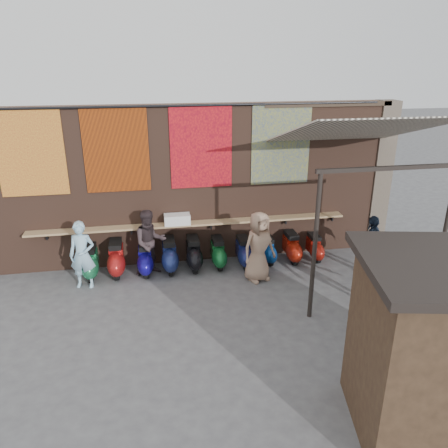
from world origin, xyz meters
name	(u,v)px	position (x,y,z in m)	size (l,w,h in m)	color
ground	(205,310)	(0.00, 0.00, 0.00)	(70.00, 70.00, 0.00)	#474749
brick_wall	(189,185)	(0.00, 2.70, 2.00)	(10.00, 0.40, 4.00)	brown
pier_right	(379,176)	(5.20, 2.70, 2.00)	(0.50, 0.50, 4.00)	#4C4238
eating_counter	(192,224)	(0.00, 2.33, 1.10)	(8.00, 0.32, 0.05)	#9E7A51
shelf_box	(177,219)	(-0.36, 2.30, 1.25)	(0.64, 0.32, 0.25)	white
tapestry_redgold	(30,153)	(-3.60, 2.48, 3.00)	(1.50, 0.02, 2.00)	maroon
tapestry_sun	(116,150)	(-1.70, 2.48, 3.00)	(1.50, 0.02, 2.00)	#D34B0C
tapestry_orange	(201,147)	(0.30, 2.48, 3.00)	(1.50, 0.02, 2.00)	red
tapestry_multi	(281,144)	(2.30, 2.48, 3.00)	(1.50, 0.02, 2.00)	navy
hang_rail	(188,106)	(0.00, 2.47, 3.98)	(0.06, 0.06, 9.50)	black
scooter_stool_0	(91,262)	(-2.51, 2.01, 0.39)	(0.37, 0.82, 0.78)	#1A6B40
scooter_stool_1	(116,259)	(-1.90, 2.03, 0.42)	(0.40, 0.89, 0.85)	maroon
scooter_stool_2	(145,259)	(-1.21, 1.96, 0.39)	(0.37, 0.81, 0.77)	#120B7C
scooter_stool_3	(170,255)	(-0.60, 2.02, 0.41)	(0.39, 0.87, 0.83)	navy
scooter_stool_4	(194,254)	(0.00, 2.02, 0.40)	(0.38, 0.85, 0.81)	black
scooter_stool_5	(218,253)	(0.62, 2.03, 0.37)	(0.35, 0.79, 0.75)	#115525
scooter_stool_6	(244,252)	(1.28, 1.95, 0.38)	(0.36, 0.79, 0.75)	#141A4C
scooter_stool_7	(268,250)	(1.95, 2.05, 0.34)	(0.32, 0.72, 0.68)	navy
scooter_stool_8	(292,247)	(2.57, 2.01, 0.38)	(0.36, 0.81, 0.77)	#981A0B
scooter_stool_9	(314,247)	(3.20, 1.99, 0.34)	(0.32, 0.71, 0.68)	maroon
diner_left	(82,255)	(-2.60, 1.55, 0.80)	(0.59, 0.38, 1.61)	#98C5DD
diner_right	(150,243)	(-1.06, 1.94, 0.83)	(0.80, 0.62, 1.65)	#33282A
shopper_navy	(371,245)	(4.24, 1.00, 0.76)	(0.89, 0.37, 1.51)	black
shopper_grey	(385,275)	(3.72, -0.55, 0.78)	(1.01, 0.58, 1.57)	#5C5D62
shopper_tan	(259,247)	(1.45, 1.16, 0.86)	(0.84, 0.55, 1.72)	#9B7A63
stall_sign	(429,285)	(3.04, -2.79, 1.83)	(1.20, 0.04, 0.50)	gold
stall_shelf	(419,336)	(3.04, -2.79, 0.92)	(1.94, 0.10, 0.06)	#473321
awning_canvas	(357,131)	(3.50, 0.90, 3.55)	(3.20, 3.40, 0.03)	beige
awning_ledger	(329,104)	(3.50, 2.49, 3.95)	(3.30, 0.08, 0.12)	#33261C
awning_header	(391,168)	(3.50, -0.60, 3.08)	(3.00, 0.08, 0.08)	black
awning_post_left	(315,248)	(2.10, -0.60, 1.55)	(0.09, 0.09, 3.10)	black
awning_post_right	(444,238)	(4.90, -0.60, 1.55)	(0.09, 0.09, 3.10)	black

